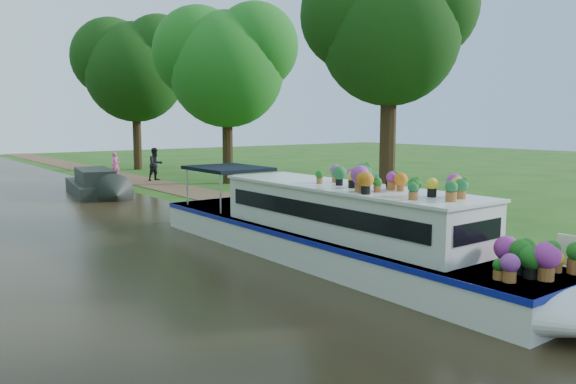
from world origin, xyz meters
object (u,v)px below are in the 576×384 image
at_px(plant_boat, 345,230).
at_px(pedestrian_pink, 115,165).
at_px(second_boat, 94,185).
at_px(pedestrian_dark, 156,164).

relative_size(plant_boat, pedestrian_pink, 8.99).
xyz_separation_m(plant_boat, second_boat, (-0.50, 15.88, -0.38)).
bearing_deg(pedestrian_dark, plant_boat, -112.37).
bearing_deg(pedestrian_dark, second_boat, -150.86).
height_order(pedestrian_pink, pedestrian_dark, pedestrian_dark).
bearing_deg(pedestrian_pink, pedestrian_dark, -75.73).
bearing_deg(plant_boat, pedestrian_pink, 82.75).
bearing_deg(second_boat, pedestrian_dark, 49.51).
bearing_deg(pedestrian_pink, second_boat, -130.23).
distance_m(plant_boat, pedestrian_pink, 22.49).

